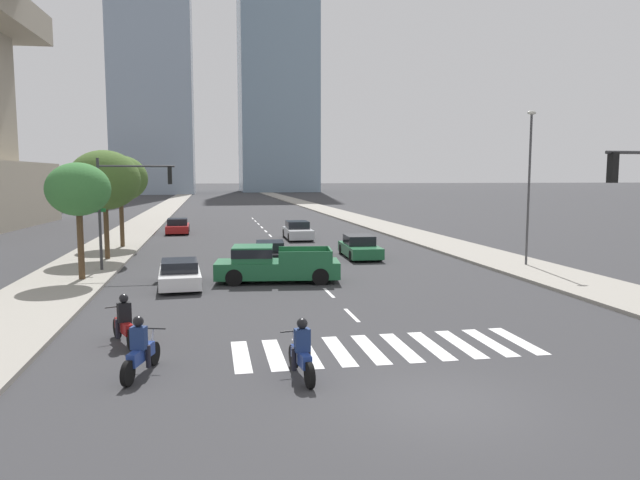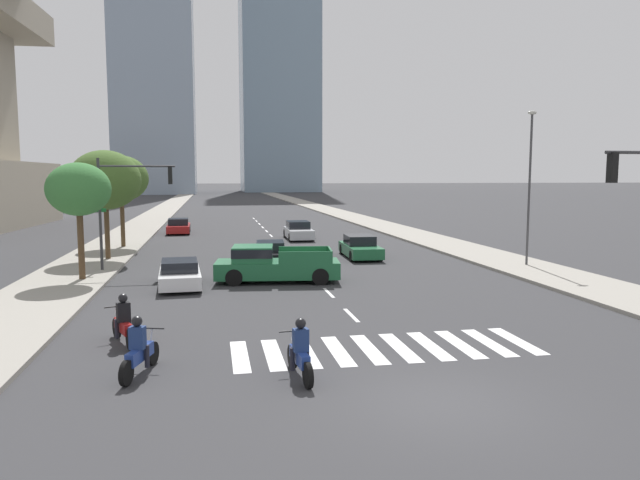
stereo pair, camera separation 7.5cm
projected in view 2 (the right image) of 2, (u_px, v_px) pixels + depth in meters
The scene contains 21 objects.
ground_plane at pixel (439, 403), 12.48m from camera, with size 800.00×800.00×0.00m, color #333335.
sidewalk_east at pixel (430, 240), 43.87m from camera, with size 4.00×260.00×0.15m, color gray.
sidewalk_west at pixel (113, 246), 39.73m from camera, with size 4.00×260.00×0.15m, color gray.
crosswalk_near at pixel (385, 348), 16.44m from camera, with size 8.55×2.85×0.01m.
lane_divider_center at pixel (276, 241), 43.81m from camera, with size 0.14×50.00×0.01m.
motorcycle_lead at pixel (139, 352), 14.17m from camera, with size 0.91×2.09×1.49m.
motorcycle_trailing at pixel (123, 324), 16.80m from camera, with size 1.06×1.99×1.49m.
motorcycle_third at pixel (300, 354), 13.96m from camera, with size 0.70×2.06×1.49m.
pickup_truck at pixel (271, 264), 26.71m from camera, with size 5.83×2.70×1.67m.
sedan_silver_0 at pixel (298, 231), 45.02m from camera, with size 1.92×4.73×1.38m.
sedan_red_1 at pixel (179, 226), 49.59m from camera, with size 1.97×4.57×1.28m.
sedan_green_2 at pixel (360, 247), 34.80m from camera, with size 2.01×4.69×1.32m.
sedan_white_3 at pixel (180, 274), 25.67m from camera, with size 1.98×4.62×1.19m.
sedan_black_4 at pixel (270, 253), 32.60m from camera, with size 2.07×4.49×1.23m.
traffic_signal_far at pixel (128, 194), 29.21m from camera, with size 4.00×0.28×5.58m.
street_lamp_east at pixel (530, 177), 30.56m from camera, with size 0.50×0.24×8.06m.
street_tree_nearest at pixel (79, 190), 26.27m from camera, with size 2.83×2.83×5.30m.
street_tree_second at pixel (105, 180), 32.86m from camera, with size 3.95×3.95×6.15m.
street_tree_third at pixel (121, 179), 38.64m from camera, with size 3.56×3.56×6.06m.
office_tower_left_skyline at pixel (152, 1), 157.92m from camera, with size 21.37×21.26×116.71m.
office_tower_center_skyline at pixel (278, 22), 184.07m from camera, with size 23.84×25.09×113.72m.
Camera 2 is at (-4.71, -11.36, 4.82)m, focal length 32.75 mm.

